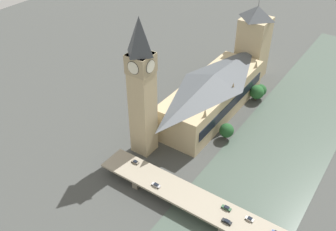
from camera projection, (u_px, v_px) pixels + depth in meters
The scene contains 14 objects.
ground_plane at pixel (229, 127), 236.43m from camera, with size 600.00×600.00×0.00m, color #424442.
river_water at pixel (281, 146), 220.80m from camera, with size 55.60×360.00×0.30m, color #47564C.
parliament_hall at pixel (213, 94), 241.56m from camera, with size 29.72×90.64×28.51m.
clock_tower at pixel (142, 86), 194.34m from camera, with size 12.56×12.56×80.70m.
victoria_tower at pixel (253, 43), 273.30m from camera, with size 19.77×19.77×58.79m.
road_bridge at pixel (228, 218), 172.10m from camera, with size 143.20×15.74×6.47m.
car_northbound_mid at pixel (156, 185), 186.13m from camera, with size 4.74×1.79×1.51m.
car_northbound_tail at pixel (135, 162), 199.83m from camera, with size 4.18×1.89×1.37m.
car_southbound_lead at pixel (250, 219), 169.29m from camera, with size 3.98×1.75×1.48m.
car_southbound_mid at pixel (226, 208), 174.44m from camera, with size 4.74×1.77×1.51m.
car_southbound_extra at pixel (227, 221), 168.19m from camera, with size 4.72×1.77×1.45m.
tree_embankment_near at pixel (227, 130), 223.33m from camera, with size 8.74×8.74×10.60m.
tree_embankment_mid at pixel (261, 90), 259.27m from camera, with size 8.30×8.30×10.78m.
tree_embankment_far at pixel (257, 92), 257.03m from camera, with size 9.81×9.81×11.63m.
Camera 1 is at (-74.38, 176.20, 144.48)m, focal length 40.00 mm.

